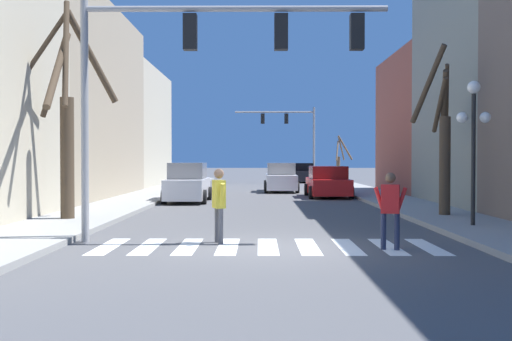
{
  "coord_description": "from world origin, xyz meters",
  "views": [
    {
      "loc": [
        -0.19,
        -13.22,
        1.98
      ],
      "look_at": [
        -0.42,
        26.65,
        1.21
      ],
      "focal_mm": 42.0,
      "sensor_mm": 36.0,
      "label": 1
    }
  ],
  "objects_px": {
    "car_at_intersection": "(188,184)",
    "car_parked_left_near": "(302,173)",
    "car_parked_left_far": "(281,178)",
    "street_lamp_right_corner": "(474,123)",
    "car_driving_toward_lane": "(328,183)",
    "street_tree_left_near": "(442,137)",
    "pedestrian_waiting_at_curb": "(390,204)",
    "traffic_signal_near": "(200,56)",
    "street_tree_left_far": "(66,115)",
    "street_tree_left_mid": "(340,163)",
    "pedestrian_near_right_corner": "(219,199)",
    "traffic_signal_far": "(291,128)"
  },
  "relations": [
    {
      "from": "pedestrian_near_right_corner",
      "to": "traffic_signal_far",
      "type": "bearing_deg",
      "value": -24.95
    },
    {
      "from": "car_driving_toward_lane",
      "to": "street_tree_left_near",
      "type": "distance_m",
      "value": 11.48
    },
    {
      "from": "traffic_signal_far",
      "to": "street_lamp_right_corner",
      "type": "height_order",
      "value": "traffic_signal_far"
    },
    {
      "from": "traffic_signal_near",
      "to": "pedestrian_waiting_at_curb",
      "type": "height_order",
      "value": "traffic_signal_near"
    },
    {
      "from": "street_tree_left_mid",
      "to": "street_tree_left_near",
      "type": "bearing_deg",
      "value": -89.29
    },
    {
      "from": "street_lamp_right_corner",
      "to": "pedestrian_waiting_at_curb",
      "type": "xyz_separation_m",
      "value": [
        -3.07,
        -3.57,
        -1.99
      ]
    },
    {
      "from": "car_parked_left_near",
      "to": "traffic_signal_far",
      "type": "bearing_deg",
      "value": 137.23
    },
    {
      "from": "car_parked_left_near",
      "to": "street_tree_left_mid",
      "type": "bearing_deg",
      "value": -163.8
    },
    {
      "from": "traffic_signal_far",
      "to": "street_tree_left_mid",
      "type": "relative_size",
      "value": 1.87
    },
    {
      "from": "pedestrian_waiting_at_curb",
      "to": "street_tree_left_far",
      "type": "height_order",
      "value": "street_tree_left_far"
    },
    {
      "from": "car_at_intersection",
      "to": "car_parked_left_near",
      "type": "bearing_deg",
      "value": -16.54
    },
    {
      "from": "car_parked_left_far",
      "to": "street_tree_left_mid",
      "type": "distance_m",
      "value": 8.38
    },
    {
      "from": "pedestrian_near_right_corner",
      "to": "street_tree_left_far",
      "type": "relative_size",
      "value": 0.26
    },
    {
      "from": "street_tree_left_near",
      "to": "car_parked_left_near",
      "type": "bearing_deg",
      "value": 94.59
    },
    {
      "from": "traffic_signal_far",
      "to": "car_driving_toward_lane",
      "type": "height_order",
      "value": "traffic_signal_far"
    },
    {
      "from": "pedestrian_waiting_at_curb",
      "to": "street_tree_left_far",
      "type": "xyz_separation_m",
      "value": [
        -8.75,
        5.25,
        2.33
      ]
    },
    {
      "from": "street_tree_left_mid",
      "to": "street_lamp_right_corner",
      "type": "bearing_deg",
      "value": -89.74
    },
    {
      "from": "traffic_signal_near",
      "to": "traffic_signal_far",
      "type": "bearing_deg",
      "value": 83.49
    },
    {
      "from": "street_tree_left_mid",
      "to": "pedestrian_waiting_at_curb",
      "type": "bearing_deg",
      "value": -95.57
    },
    {
      "from": "car_parked_left_far",
      "to": "car_at_intersection",
      "type": "xyz_separation_m",
      "value": [
        -4.59,
        -8.72,
        0.02
      ]
    },
    {
      "from": "car_parked_left_far",
      "to": "street_tree_left_far",
      "type": "relative_size",
      "value": 0.72
    },
    {
      "from": "traffic_signal_far",
      "to": "pedestrian_near_right_corner",
      "type": "relative_size",
      "value": 3.79
    },
    {
      "from": "traffic_signal_near",
      "to": "car_at_intersection",
      "type": "bearing_deg",
      "value": 98.1
    },
    {
      "from": "street_tree_left_mid",
      "to": "traffic_signal_near",
      "type": "bearing_deg",
      "value": -103.94
    },
    {
      "from": "car_parked_left_far",
      "to": "street_tree_left_near",
      "type": "relative_size",
      "value": 0.85
    },
    {
      "from": "traffic_signal_far",
      "to": "pedestrian_near_right_corner",
      "type": "height_order",
      "value": "traffic_signal_far"
    },
    {
      "from": "traffic_signal_near",
      "to": "car_parked_left_near",
      "type": "height_order",
      "value": "traffic_signal_near"
    },
    {
      "from": "pedestrian_near_right_corner",
      "to": "street_tree_left_near",
      "type": "height_order",
      "value": "street_tree_left_near"
    },
    {
      "from": "street_lamp_right_corner",
      "to": "traffic_signal_far",
      "type": "bearing_deg",
      "value": 95.66
    },
    {
      "from": "street_lamp_right_corner",
      "to": "car_driving_toward_lane",
      "type": "xyz_separation_m",
      "value": [
        -2.36,
        14.42,
        -2.23
      ]
    },
    {
      "from": "street_lamp_right_corner",
      "to": "street_tree_left_mid",
      "type": "distance_m",
      "value": 26.64
    },
    {
      "from": "car_parked_left_far",
      "to": "car_parked_left_near",
      "type": "height_order",
      "value": "car_parked_left_far"
    },
    {
      "from": "car_parked_left_far",
      "to": "street_lamp_right_corner",
      "type": "bearing_deg",
      "value": -166.76
    },
    {
      "from": "street_tree_left_mid",
      "to": "car_parked_left_far",
      "type": "bearing_deg",
      "value": -122.58
    },
    {
      "from": "traffic_signal_far",
      "to": "car_driving_toward_lane",
      "type": "relative_size",
      "value": 1.43
    },
    {
      "from": "street_tree_left_mid",
      "to": "traffic_signal_far",
      "type": "bearing_deg",
      "value": 116.13
    },
    {
      "from": "street_lamp_right_corner",
      "to": "street_tree_left_near",
      "type": "distance_m",
      "value": 3.41
    },
    {
      "from": "street_tree_left_near",
      "to": "pedestrian_waiting_at_curb",
      "type": "bearing_deg",
      "value": -114.91
    },
    {
      "from": "traffic_signal_near",
      "to": "street_tree_left_far",
      "type": "xyz_separation_m",
      "value": [
        -4.5,
        4.05,
        -1.09
      ]
    },
    {
      "from": "pedestrian_near_right_corner",
      "to": "traffic_signal_near",
      "type": "bearing_deg",
      "value": 47.74
    },
    {
      "from": "traffic_signal_near",
      "to": "car_at_intersection",
      "type": "distance_m",
      "value": 13.84
    },
    {
      "from": "street_lamp_right_corner",
      "to": "car_at_intersection",
      "type": "distance_m",
      "value": 14.39
    },
    {
      "from": "traffic_signal_far",
      "to": "car_driving_toward_lane",
      "type": "bearing_deg",
      "value": -87.18
    },
    {
      "from": "car_parked_left_far",
      "to": "street_tree_left_far",
      "type": "xyz_separation_m",
      "value": [
        -7.21,
        -17.91,
        2.52
      ]
    },
    {
      "from": "car_parked_left_near",
      "to": "car_at_intersection",
      "type": "xyz_separation_m",
      "value": [
        -6.9,
        -23.24,
        0.07
      ]
    },
    {
      "from": "street_tree_left_near",
      "to": "street_tree_left_mid",
      "type": "height_order",
      "value": "street_tree_left_near"
    },
    {
      "from": "car_parked_left_far",
      "to": "car_parked_left_near",
      "type": "xyz_separation_m",
      "value": [
        2.31,
        14.51,
        -0.04
      ]
    },
    {
      "from": "car_driving_toward_lane",
      "to": "street_tree_left_far",
      "type": "bearing_deg",
      "value": 143.41
    },
    {
      "from": "pedestrian_waiting_at_curb",
      "to": "street_tree_left_near",
      "type": "relative_size",
      "value": 0.3
    },
    {
      "from": "pedestrian_waiting_at_curb",
      "to": "traffic_signal_near",
      "type": "bearing_deg",
      "value": -178.68
    }
  ]
}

